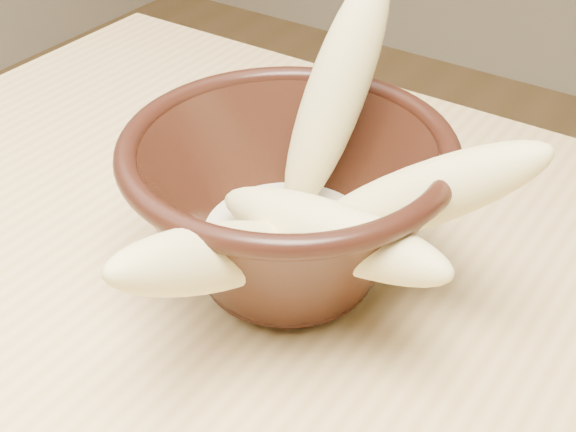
# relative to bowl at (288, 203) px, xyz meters

# --- Properties ---
(bowl) EXTENTS (0.18, 0.18, 0.10)m
(bowl) POSITION_rel_bowl_xyz_m (0.00, 0.00, 0.00)
(bowl) COLOR black
(bowl) RESTS_ON table
(milk_puddle) EXTENTS (0.10, 0.10, 0.01)m
(milk_puddle) POSITION_rel_bowl_xyz_m (0.00, 0.00, -0.02)
(milk_puddle) COLOR beige
(milk_puddle) RESTS_ON bowl
(banana_upright) EXTENTS (0.06, 0.10, 0.15)m
(banana_upright) POSITION_rel_bowl_xyz_m (0.00, 0.05, 0.05)
(banana_upright) COLOR #F0E58E
(banana_upright) RESTS_ON bowl
(banana_right) EXTENTS (0.14, 0.06, 0.11)m
(banana_right) POSITION_rel_bowl_xyz_m (0.07, 0.02, 0.02)
(banana_right) COLOR #F0E58E
(banana_right) RESTS_ON bowl
(banana_across) EXTENTS (0.15, 0.05, 0.06)m
(banana_across) POSITION_rel_bowl_xyz_m (0.04, -0.02, 0.01)
(banana_across) COLOR #F0E58E
(banana_across) RESTS_ON bowl
(banana_front) EXTENTS (0.04, 0.15, 0.10)m
(banana_front) POSITION_rel_bowl_xyz_m (0.01, -0.07, 0.01)
(banana_front) COLOR #F0E58E
(banana_front) RESTS_ON bowl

